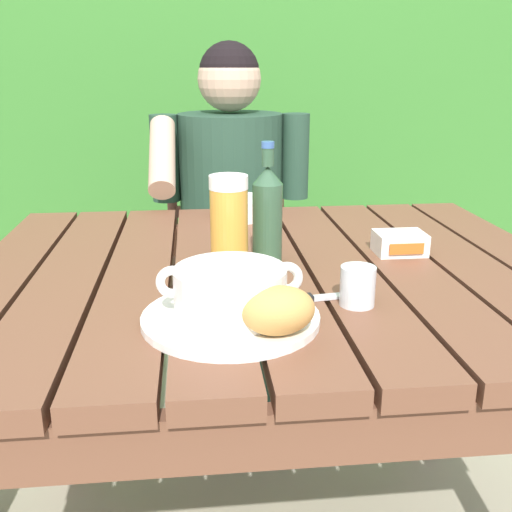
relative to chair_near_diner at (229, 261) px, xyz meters
name	(u,v)px	position (x,y,z in m)	size (l,w,h in m)	color
dining_table	(272,311)	(0.03, -0.91, 0.19)	(1.15, 0.95, 0.76)	brown
hedge_backdrop	(209,57)	(-0.02, 0.96, 0.70)	(3.00, 0.99, 2.37)	#37772D
chair_near_diner	(229,261)	(0.00, 0.00, 0.00)	(0.43, 0.41, 0.91)	brown
person_eating	(231,207)	(0.00, -0.20, 0.24)	(0.48, 0.47, 1.19)	#254332
serving_plate	(231,318)	(-0.07, -1.17, 0.30)	(0.27, 0.27, 0.01)	white
soup_bowl	(230,290)	(-0.07, -1.17, 0.34)	(0.22, 0.17, 0.08)	white
bread_roll	(278,310)	(-0.01, -1.24, 0.34)	(0.12, 0.10, 0.07)	tan
beer_glass	(229,224)	(-0.05, -0.93, 0.38)	(0.07, 0.07, 0.18)	gold
beer_bottle	(267,213)	(0.02, -0.89, 0.39)	(0.06, 0.06, 0.23)	#32543A
water_glass_small	(358,286)	(0.14, -1.13, 0.32)	(0.06, 0.06, 0.06)	silver
butter_tub	(400,243)	(0.30, -0.87, 0.31)	(0.10, 0.08, 0.04)	white
table_knife	(311,298)	(0.07, -1.10, 0.30)	(0.15, 0.04, 0.01)	silver
diner_bowl	(241,208)	(0.00, -0.54, 0.32)	(0.14, 0.14, 0.05)	white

